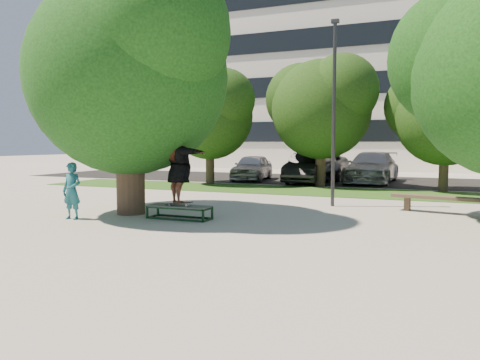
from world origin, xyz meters
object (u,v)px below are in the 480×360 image
at_px(tree_left, 128,64).
at_px(car_silver_b, 372,167).
at_px(bystander, 72,191).
at_px(bench, 450,200).
at_px(car_silver_a, 252,167).
at_px(car_grey, 321,165).
at_px(grind_box, 179,212).
at_px(car_dark, 308,168).
at_px(lamppost, 334,111).

xyz_separation_m(tree_left, car_silver_b, (5.36, 13.92, -3.60)).
height_order(bystander, bench, bystander).
relative_size(car_silver_a, car_grey, 0.74).
height_order(bench, car_grey, car_grey).
bearing_deg(car_silver_a, car_grey, 27.71).
bearing_deg(car_silver_a, bench, -50.98).
bearing_deg(car_silver_b, grind_box, -101.27).
bearing_deg(grind_box, car_dark, 88.15).
height_order(bench, car_dark, car_dark).
xyz_separation_m(car_silver_a, car_grey, (3.39, 2.37, 0.08)).
xyz_separation_m(grind_box, car_grey, (0.40, 15.77, 0.63)).
height_order(grind_box, bench, bench).
height_order(grind_box, car_grey, car_grey).
bearing_deg(tree_left, lamppost, 36.42).
bearing_deg(car_silver_b, tree_left, -108.68).
bearing_deg(car_dark, lamppost, -72.04).
bearing_deg(tree_left, grind_box, -10.94).
relative_size(bystander, car_dark, 0.33).
bearing_deg(lamppost, bystander, -138.31).
bearing_deg(lamppost, grind_box, -128.52).
xyz_separation_m(tree_left, lamppost, (5.29, 3.91, -1.27)).
bearing_deg(grind_box, car_silver_b, 76.35).
height_order(lamppost, car_grey, lamppost).
bearing_deg(car_grey, tree_left, -101.63).
height_order(grind_box, bystander, bystander).
relative_size(tree_left, grind_box, 3.95).
relative_size(tree_left, car_dark, 1.47).
bearing_deg(bystander, car_grey, 78.49).
distance_m(tree_left, grind_box, 4.65).
bearing_deg(lamppost, car_silver_a, 124.98).
bearing_deg(car_dark, bystander, -104.04).
distance_m(bystander, car_silver_a, 14.58).
bearing_deg(tree_left, car_dark, 79.47).
height_order(car_dark, car_grey, car_grey).
height_order(lamppost, car_dark, lamppost).
xyz_separation_m(bench, car_silver_b, (-3.51, 10.43, 0.39)).
relative_size(grind_box, car_silver_b, 0.32).
relative_size(bystander, car_silver_a, 0.37).
height_order(bench, car_silver_b, car_silver_b).
xyz_separation_m(bystander, car_silver_a, (-0.28, 14.58, -0.05)).
distance_m(tree_left, bystander, 4.03).
height_order(lamppost, car_silver_a, lamppost).
bearing_deg(car_grey, car_dark, -92.91).
relative_size(grind_box, bench, 0.53).
distance_m(lamppost, bench, 4.51).
bearing_deg(car_grey, grind_box, -94.61).
xyz_separation_m(lamppost, car_grey, (-3.00, 11.50, -2.34)).
distance_m(tree_left, bench, 10.33).
xyz_separation_m(lamppost, car_dark, (-2.99, 8.50, -2.36)).
xyz_separation_m(car_dark, car_silver_b, (3.06, 1.51, 0.02)).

